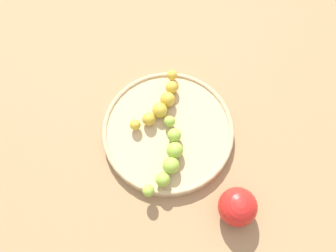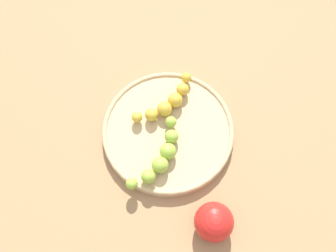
{
  "view_description": "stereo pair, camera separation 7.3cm",
  "coord_description": "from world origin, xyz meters",
  "px_view_note": "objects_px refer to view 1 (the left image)",
  "views": [
    {
      "loc": [
        -0.27,
        -0.08,
        0.71
      ],
      "look_at": [
        0.0,
        0.0,
        0.04
      ],
      "focal_mm": 39.3,
      "sensor_mm": 36.0,
      "label": 1
    },
    {
      "loc": [
        -0.25,
        -0.14,
        0.71
      ],
      "look_at": [
        0.0,
        0.0,
        0.04
      ],
      "focal_mm": 39.3,
      "sensor_mm": 36.0,
      "label": 2
    }
  ],
  "objects_px": {
    "banana_green": "(169,157)",
    "apple_red": "(238,207)",
    "fruit_bowl": "(168,131)",
    "banana_spotted": "(161,103)"
  },
  "relations": [
    {
      "from": "banana_spotted",
      "to": "apple_red",
      "type": "height_order",
      "value": "apple_red"
    },
    {
      "from": "banana_green",
      "to": "fruit_bowl",
      "type": "bearing_deg",
      "value": 106.3
    },
    {
      "from": "banana_spotted",
      "to": "apple_red",
      "type": "distance_m",
      "value": 0.25
    },
    {
      "from": "banana_spotted",
      "to": "apple_red",
      "type": "relative_size",
      "value": 2.11
    },
    {
      "from": "fruit_bowl",
      "to": "apple_red",
      "type": "height_order",
      "value": "apple_red"
    },
    {
      "from": "fruit_bowl",
      "to": "apple_red",
      "type": "relative_size",
      "value": 3.73
    },
    {
      "from": "banana_green",
      "to": "apple_red",
      "type": "height_order",
      "value": "apple_red"
    },
    {
      "from": "fruit_bowl",
      "to": "banana_green",
      "type": "distance_m",
      "value": 0.07
    },
    {
      "from": "apple_red",
      "to": "banana_green",
      "type": "bearing_deg",
      "value": 68.15
    },
    {
      "from": "apple_red",
      "to": "fruit_bowl",
      "type": "bearing_deg",
      "value": 54.19
    }
  ]
}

